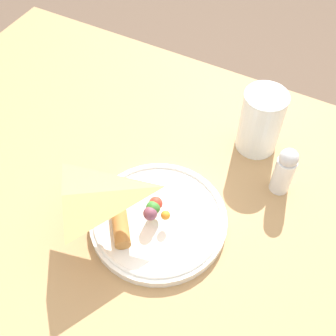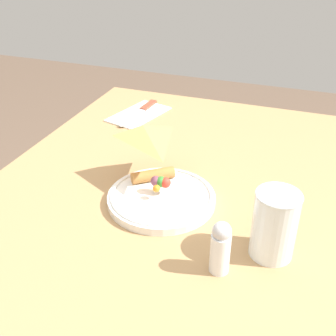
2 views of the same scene
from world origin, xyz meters
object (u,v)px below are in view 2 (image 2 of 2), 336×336
at_px(milk_glass, 274,226).
at_px(butter_knife, 140,111).
at_px(plate_pizza, 161,196).
at_px(napkin_folded, 139,114).
at_px(dining_table, 153,263).
at_px(salt_shaker, 220,247).

height_order(milk_glass, butter_knife, milk_glass).
relative_size(plate_pizza, butter_knife, 1.07).
bearing_deg(napkin_folded, plate_pizza, 29.30).
distance_m(napkin_folded, butter_knife, 0.01).
xyz_separation_m(dining_table, milk_glass, (0.01, 0.22, 0.16)).
bearing_deg(plate_pizza, dining_table, 5.11).
relative_size(plate_pizza, milk_glass, 1.78).
height_order(milk_glass, salt_shaker, milk_glass).
distance_m(milk_glass, butter_knife, 0.65).
bearing_deg(dining_table, plate_pizza, -174.89).
height_order(dining_table, butter_knife, butter_knife).
bearing_deg(napkin_folded, dining_table, 26.19).
xyz_separation_m(plate_pizza, milk_glass, (0.08, 0.23, 0.04)).
bearing_deg(dining_table, salt_shaker, 61.70).
bearing_deg(salt_shaker, plate_pizza, -133.46).
bearing_deg(butter_knife, salt_shaker, 39.69).
bearing_deg(plate_pizza, napkin_folded, -150.70).
height_order(butter_knife, salt_shaker, salt_shaker).
xyz_separation_m(plate_pizza, napkin_folded, (-0.38, -0.21, -0.01)).
height_order(plate_pizza, milk_glass, milk_glass).
distance_m(milk_glass, napkin_folded, 0.64).
distance_m(plate_pizza, napkin_folded, 0.44).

